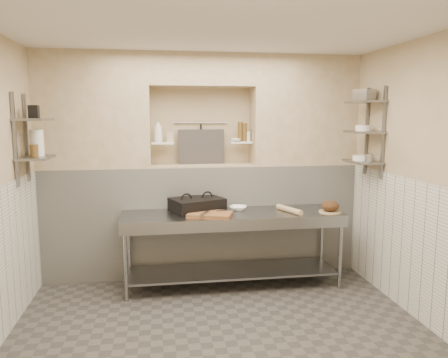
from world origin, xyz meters
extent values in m
cube|color=#484440|center=(0.00, 0.00, -0.05)|extent=(4.00, 3.90, 0.10)
cube|color=silver|center=(0.00, 0.00, 2.85)|extent=(4.00, 3.90, 0.10)
cube|color=#C6AE91|center=(2.05, 0.00, 1.40)|extent=(0.10, 3.90, 2.80)
cube|color=#C6AE91|center=(0.00, 2.00, 1.40)|extent=(4.00, 0.10, 2.80)
cube|color=#C6AE91|center=(0.00, -2.00, 1.40)|extent=(4.00, 0.10, 2.80)
cube|color=silver|center=(0.00, 1.75, 0.70)|extent=(4.00, 0.40, 1.40)
cube|color=#C6AE91|center=(0.00, 1.75, 1.41)|extent=(1.30, 0.40, 0.02)
cube|color=#C6AE91|center=(-1.33, 1.75, 2.10)|extent=(1.35, 0.40, 1.40)
cube|color=#C6AE91|center=(1.33, 1.75, 2.10)|extent=(1.35, 0.40, 1.40)
cube|color=#C6AE91|center=(0.00, 1.75, 2.60)|extent=(1.30, 0.40, 0.40)
cube|color=silver|center=(1.99, 0.00, 0.70)|extent=(0.02, 3.90, 1.40)
cube|color=white|center=(-0.50, 1.75, 1.70)|extent=(0.28, 0.16, 0.02)
cube|color=white|center=(0.50, 1.75, 1.70)|extent=(0.28, 0.16, 0.02)
cylinder|color=gray|center=(0.00, 1.92, 1.95)|extent=(0.70, 0.02, 0.02)
cylinder|color=black|center=(0.00, 1.90, 1.78)|extent=(0.02, 0.02, 0.30)
cube|color=#383330|center=(0.00, 1.85, 1.64)|extent=(0.60, 0.08, 0.45)
cube|color=slate|center=(-1.98, 1.25, 1.80)|extent=(0.03, 0.03, 0.95)
cube|color=slate|center=(-1.98, 0.85, 1.80)|extent=(0.03, 0.03, 0.95)
cube|color=slate|center=(-1.84, 1.05, 1.60)|extent=(0.30, 0.50, 0.02)
cube|color=slate|center=(-1.84, 1.05, 2.00)|extent=(0.30, 0.50, 0.03)
cube|color=slate|center=(1.98, 1.25, 1.85)|extent=(0.03, 0.03, 1.05)
cube|color=slate|center=(1.98, 0.85, 1.85)|extent=(0.03, 0.03, 1.05)
cube|color=slate|center=(1.84, 1.05, 1.50)|extent=(0.30, 0.50, 0.02)
cube|color=slate|center=(1.84, 1.05, 1.85)|extent=(0.30, 0.50, 0.02)
cube|color=slate|center=(1.84, 1.05, 2.20)|extent=(0.30, 0.50, 0.03)
cube|color=gray|center=(0.30, 1.20, 0.88)|extent=(2.60, 0.70, 0.04)
cube|color=gray|center=(0.30, 1.20, 0.18)|extent=(2.45, 0.60, 0.03)
cube|color=gray|center=(0.30, 0.87, 0.82)|extent=(2.60, 0.02, 0.12)
cylinder|color=gray|center=(-0.94, 0.91, 0.43)|extent=(0.04, 0.04, 0.86)
cylinder|color=gray|center=(-0.94, 1.49, 0.43)|extent=(0.04, 0.04, 0.86)
cylinder|color=gray|center=(1.54, 0.91, 0.43)|extent=(0.04, 0.04, 0.86)
cylinder|color=gray|center=(1.54, 1.49, 0.43)|extent=(0.04, 0.04, 0.86)
cube|color=black|center=(-0.11, 1.34, 0.95)|extent=(0.70, 0.61, 0.11)
cube|color=black|center=(-0.11, 1.34, 1.03)|extent=(0.70, 0.61, 0.05)
cube|color=brown|center=(0.01, 1.05, 0.92)|extent=(0.57, 0.48, 0.04)
cube|color=gray|center=(0.21, 1.11, 0.95)|extent=(0.24, 0.05, 0.01)
cylinder|color=gray|center=(-0.06, 0.97, 0.96)|extent=(0.15, 0.26, 0.03)
imported|color=white|center=(0.39, 1.33, 0.93)|extent=(0.27, 0.27, 0.05)
cylinder|color=tan|center=(0.97, 1.12, 0.93)|extent=(0.22, 0.43, 0.07)
cylinder|color=tan|center=(1.45, 1.04, 0.91)|extent=(0.26, 0.26, 0.02)
ellipsoid|color=#4C2D19|center=(1.45, 1.04, 0.98)|extent=(0.21, 0.21, 0.13)
imported|color=white|center=(-0.55, 1.76, 1.85)|extent=(0.12, 0.13, 0.28)
cube|color=#C6AE91|center=(-0.41, 1.76, 1.77)|extent=(0.08, 0.08, 0.12)
imported|color=white|center=(0.43, 1.71, 1.73)|extent=(0.14, 0.14, 0.04)
cylinder|color=brown|center=(0.55, 1.75, 1.83)|extent=(0.06, 0.06, 0.23)
cylinder|color=brown|center=(0.49, 1.75, 1.84)|extent=(0.06, 0.06, 0.25)
cylinder|color=white|center=(0.60, 1.78, 1.78)|extent=(0.07, 0.07, 0.13)
cylinder|color=white|center=(-1.84, 1.13, 1.75)|extent=(0.14, 0.14, 0.28)
cylinder|color=brown|center=(-1.84, 1.00, 1.68)|extent=(0.09, 0.09, 0.13)
cube|color=black|center=(-1.84, 1.08, 2.08)|extent=(0.10, 0.10, 0.14)
cylinder|color=white|center=(1.84, 1.08, 1.54)|extent=(0.21, 0.21, 0.06)
cylinder|color=gray|center=(1.84, 0.90, 1.56)|extent=(0.09, 0.09, 0.09)
cylinder|color=white|center=(1.84, 1.07, 1.90)|extent=(0.18, 0.18, 0.07)
cube|color=gray|center=(1.84, 1.08, 2.28)|extent=(0.24, 0.26, 0.13)
camera|label=1|loc=(-0.57, -3.79, 2.04)|focal=35.00mm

